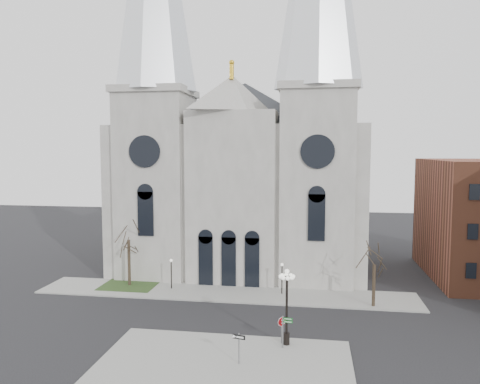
# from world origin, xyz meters

# --- Properties ---
(ground) EXTENTS (160.00, 160.00, 0.00)m
(ground) POSITION_xyz_m (0.00, 0.00, 0.00)
(ground) COLOR black
(ground) RESTS_ON ground
(sidewalk_near) EXTENTS (18.00, 10.00, 0.14)m
(sidewalk_near) POSITION_xyz_m (3.00, -5.00, 0.07)
(sidewalk_near) COLOR gray
(sidewalk_near) RESTS_ON ground
(sidewalk_far) EXTENTS (40.00, 6.00, 0.14)m
(sidewalk_far) POSITION_xyz_m (0.00, 11.00, 0.07)
(sidewalk_far) COLOR gray
(sidewalk_far) RESTS_ON ground
(grass_patch) EXTENTS (6.00, 5.00, 0.18)m
(grass_patch) POSITION_xyz_m (-11.00, 12.00, 0.09)
(grass_patch) COLOR #26401B
(grass_patch) RESTS_ON ground
(cathedral) EXTENTS (33.00, 26.66, 54.00)m
(cathedral) POSITION_xyz_m (0.00, 22.86, 18.48)
(cathedral) COLOR gray
(cathedral) RESTS_ON ground
(tree_left) EXTENTS (3.20, 3.20, 7.50)m
(tree_left) POSITION_xyz_m (-11.00, 12.00, 5.58)
(tree_left) COLOR black
(tree_left) RESTS_ON ground
(tree_right) EXTENTS (3.20, 3.20, 6.00)m
(tree_right) POSITION_xyz_m (15.00, 9.00, 4.47)
(tree_right) COLOR black
(tree_right) RESTS_ON ground
(ped_lamp_left) EXTENTS (0.32, 0.32, 3.26)m
(ped_lamp_left) POSITION_xyz_m (-6.00, 11.50, 2.33)
(ped_lamp_left) COLOR black
(ped_lamp_left) RESTS_ON sidewalk_far
(ped_lamp_right) EXTENTS (0.32, 0.32, 3.26)m
(ped_lamp_right) POSITION_xyz_m (6.00, 11.50, 2.33)
(ped_lamp_right) COLOR black
(ped_lamp_right) RESTS_ON sidewalk_far
(stop_sign) EXTENTS (0.73, 0.26, 2.11)m
(stop_sign) POSITION_xyz_m (6.79, -1.11, 1.67)
(stop_sign) COLOR slate
(stop_sign) RESTS_ON sidewalk_near
(globe_lamp) EXTENTS (1.48, 1.48, 5.95)m
(globe_lamp) POSITION_xyz_m (7.19, -1.29, 3.88)
(globe_lamp) COLOR black
(globe_lamp) RESTS_ON sidewalk_near
(one_way_sign) EXTENTS (0.95, 0.24, 2.21)m
(one_way_sign) POSITION_xyz_m (4.05, -5.08, 1.63)
(one_way_sign) COLOR slate
(one_way_sign) RESTS_ON sidewalk_near
(street_name_sign) EXTENTS (0.79, 0.13, 2.48)m
(street_name_sign) POSITION_xyz_m (7.02, -1.99, 1.59)
(street_name_sign) COLOR slate
(street_name_sign) RESTS_ON sidewalk_near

